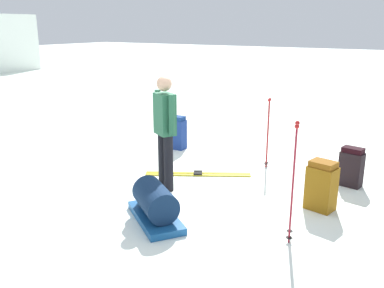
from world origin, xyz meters
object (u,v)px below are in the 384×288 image
backpack_bright (176,133)px  ski_poles_planted_far (268,129)px  backpack_small_spare (321,186)px  ski_poles_planted_near (293,177)px  gear_sled (155,204)px  backpack_large_dark (351,167)px  ski_pair_near (198,174)px  skier_standing (165,127)px

backpack_bright → ski_poles_planted_far: bearing=-92.0°
backpack_small_spare → ski_poles_planted_near: ski_poles_planted_near is taller
ski_poles_planted_far → gear_sled: (-2.72, 0.37, -0.45)m
backpack_bright → backpack_small_spare: (-1.32, -3.24, 0.01)m
backpack_small_spare → gear_sled: backpack_small_spare is taller
backpack_large_dark → gear_sled: 3.13m
backpack_small_spare → ski_pair_near: bearing=82.9°
backpack_small_spare → gear_sled: size_ratio=0.61×
ski_poles_planted_near → gear_sled: bearing=105.9°
backpack_large_dark → backpack_small_spare: size_ratio=0.91×
backpack_bright → ski_poles_planted_near: bearing=-126.2°
backpack_small_spare → ski_poles_planted_far: size_ratio=0.56×
skier_standing → backpack_large_dark: 2.90m
backpack_bright → backpack_small_spare: bearing=-112.2°
skier_standing → backpack_small_spare: bearing=-77.0°
backpack_large_dark → ski_poles_planted_near: bearing=174.2°
skier_standing → backpack_bright: 2.20m
ski_pair_near → backpack_bright: (1.06, 1.16, 0.31)m
ski_pair_near → backpack_small_spare: (-0.26, -2.08, 0.32)m
backpack_large_dark → ski_poles_planted_near: 2.16m
backpack_small_spare → ski_poles_planted_far: (1.26, 1.29, 0.34)m
ski_poles_planted_near → backpack_large_dark: bearing=-5.8°
ski_poles_planted_near → gear_sled: size_ratio=1.26×
ski_poles_planted_far → gear_sled: ski_poles_planted_far is taller
backpack_small_spare → backpack_bright: bearing=67.8°
ski_poles_planted_near → gear_sled: (-0.45, 1.59, -0.54)m
gear_sled → backpack_bright: bearing=29.7°
ski_pair_near → ski_poles_planted_far: ski_poles_planted_far is taller
gear_sled → skier_standing: bearing=28.9°
backpack_small_spare → gear_sled: bearing=131.4°
ski_poles_planted_far → gear_sled: bearing=172.3°
skier_standing → ski_poles_planted_far: bearing=-26.9°
skier_standing → backpack_large_dark: size_ratio=2.77×
skier_standing → backpack_large_dark: (1.60, -2.33, -0.65)m
backpack_large_dark → gear_sled: (-2.55, 1.80, -0.08)m
skier_standing → ski_poles_planted_far: 1.99m
backpack_small_spare → gear_sled: (-1.46, 1.66, -0.11)m
ski_pair_near → backpack_small_spare: backpack_small_spare is taller
ski_pair_near → backpack_small_spare: 2.12m
gear_sled → ski_poles_planted_far: bearing=-7.7°
ski_pair_near → ski_poles_planted_near: (-1.26, -2.02, 0.75)m
skier_standing → backpack_bright: bearing=30.1°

